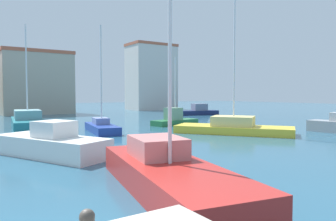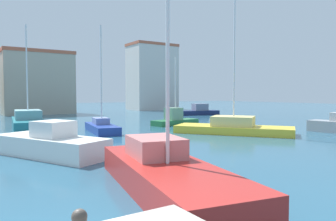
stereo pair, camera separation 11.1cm
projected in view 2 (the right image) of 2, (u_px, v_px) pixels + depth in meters
name	position (u px, v px, depth m)	size (l,w,h in m)	color
water	(165.00, 126.00, 29.76)	(160.00, 160.00, 0.00)	#285670
sailboat_blue_behind_lamppost	(102.00, 126.00, 25.29)	(2.62, 5.92, 8.37)	#233D93
motorboat_navy_center_channel	(197.00, 111.00, 45.88)	(6.94, 3.15, 1.60)	#19234C
motorboat_white_far_left	(50.00, 144.00, 15.49)	(4.58, 6.54, 1.73)	white
sailboat_red_mid_harbor	(166.00, 173.00, 10.01)	(3.83, 8.05, 9.01)	#B22823
sailboat_teal_distant_north	(28.00, 121.00, 28.01)	(3.31, 8.35, 9.02)	#1E707A
sailboat_yellow_outer_mooring	(233.00, 127.00, 24.35)	(7.40, 8.73, 11.93)	gold
sailboat_green_far_right	(175.00, 119.00, 31.17)	(5.23, 2.49, 6.57)	#28703D
harbor_office	(38.00, 83.00, 47.85)	(9.96, 5.63, 9.40)	#B2A893
warehouse_block	(152.00, 77.00, 60.71)	(8.64, 5.72, 12.38)	beige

